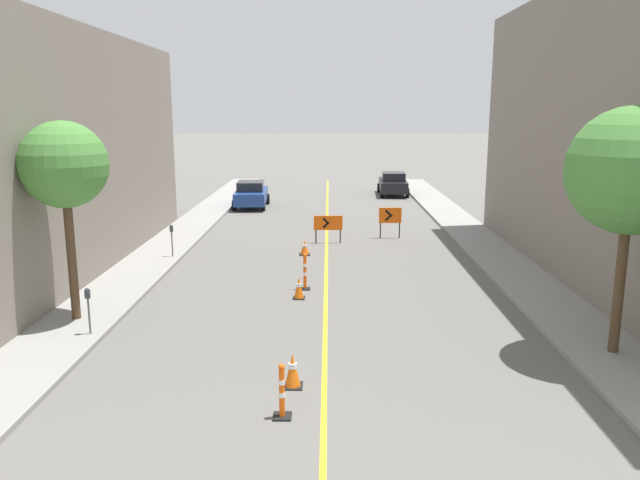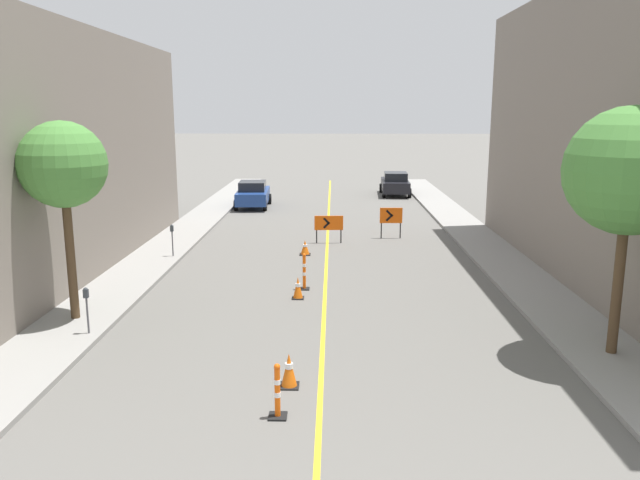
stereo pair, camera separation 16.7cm
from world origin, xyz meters
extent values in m
cube|color=gold|center=(0.00, 23.87, 0.00)|extent=(0.12, 47.73, 0.01)
cube|color=gray|center=(-6.81, 23.87, 0.07)|extent=(2.17, 47.73, 0.13)
cube|color=gray|center=(6.81, 23.87, 0.07)|extent=(2.17, 47.73, 0.13)
cube|color=slate|center=(-10.90, 16.68, 4.29)|extent=(6.00, 22.96, 8.57)
cube|color=black|center=(-0.68, 8.33, 0.01)|extent=(0.42, 0.42, 0.03)
cone|color=orange|center=(-0.68, 8.33, 0.39)|extent=(0.34, 0.34, 0.72)
cylinder|color=white|center=(-0.68, 8.33, 0.48)|extent=(0.18, 0.18, 0.12)
cube|color=black|center=(-0.84, 14.68, 0.01)|extent=(0.38, 0.38, 0.03)
cone|color=orange|center=(-0.84, 14.68, 0.36)|extent=(0.30, 0.30, 0.66)
cylinder|color=white|center=(-0.84, 14.68, 0.44)|extent=(0.16, 0.16, 0.11)
cube|color=black|center=(-0.89, 20.69, 0.01)|extent=(0.44, 0.44, 0.03)
cone|color=orange|center=(-0.89, 20.69, 0.32)|extent=(0.35, 0.35, 0.57)
cylinder|color=white|center=(-0.89, 20.69, 0.38)|extent=(0.18, 0.18, 0.09)
cube|color=black|center=(-0.80, 6.97, 0.02)|extent=(0.36, 0.36, 0.04)
cylinder|color=#EF560C|center=(-0.80, 6.97, 0.52)|extent=(0.11, 0.11, 0.97)
cylinder|color=white|center=(-0.80, 6.97, 0.47)|extent=(0.12, 0.12, 0.10)
cylinder|color=white|center=(-0.80, 6.97, 0.73)|extent=(0.12, 0.12, 0.10)
sphere|color=#EF560C|center=(-0.80, 6.97, 1.04)|extent=(0.12, 0.12, 0.12)
cube|color=black|center=(-0.69, 15.71, 0.02)|extent=(0.34, 0.34, 0.04)
cylinder|color=#EF560C|center=(-0.69, 15.71, 0.58)|extent=(0.11, 0.11, 1.09)
cylinder|color=white|center=(-0.69, 15.71, 0.53)|extent=(0.12, 0.12, 0.11)
cylinder|color=white|center=(-0.69, 15.71, 0.82)|extent=(0.12, 0.12, 0.11)
sphere|color=#EF560C|center=(-0.69, 15.71, 1.16)|extent=(0.12, 0.12, 0.12)
cube|color=#EF560C|center=(0.06, 23.00, 0.91)|extent=(1.27, 0.12, 0.64)
cube|color=black|center=(-0.03, 22.96, 1.00)|extent=(0.31, 0.03, 0.31)
cube|color=black|center=(-0.03, 22.96, 0.82)|extent=(0.31, 0.03, 0.31)
cylinder|color=black|center=(-0.47, 23.00, 0.29)|extent=(0.06, 0.06, 0.59)
cylinder|color=black|center=(0.60, 23.00, 0.29)|extent=(0.06, 0.06, 0.59)
cube|color=#EF560C|center=(2.91, 24.11, 1.06)|extent=(1.03, 0.07, 0.71)
cube|color=black|center=(2.83, 24.07, 1.16)|extent=(0.34, 0.02, 0.34)
cube|color=black|center=(2.83, 24.07, 0.96)|extent=(0.34, 0.02, 0.34)
cylinder|color=black|center=(2.47, 24.11, 0.35)|extent=(0.06, 0.06, 0.71)
cylinder|color=black|center=(3.35, 24.11, 0.35)|extent=(0.06, 0.06, 0.71)
cube|color=navy|center=(-4.60, 33.29, 0.68)|extent=(2.00, 4.38, 0.72)
cube|color=black|center=(-4.60, 33.07, 1.31)|extent=(1.62, 2.01, 0.55)
cylinder|color=black|center=(-5.45, 34.62, 0.32)|extent=(0.25, 0.65, 0.64)
cylinder|color=black|center=(-3.74, 34.62, 0.32)|extent=(0.25, 0.65, 0.64)
cylinder|color=black|center=(-5.45, 31.95, 0.32)|extent=(0.25, 0.65, 0.64)
cylinder|color=black|center=(-3.74, 31.95, 0.32)|extent=(0.25, 0.65, 0.64)
cube|color=black|center=(4.53, 38.91, 0.68)|extent=(1.98, 4.37, 0.72)
cube|color=black|center=(4.53, 38.69, 1.31)|extent=(1.61, 2.00, 0.55)
cylinder|color=black|center=(3.67, 40.24, 0.32)|extent=(0.25, 0.65, 0.64)
cylinder|color=black|center=(5.38, 40.24, 0.32)|extent=(0.25, 0.65, 0.64)
cylinder|color=black|center=(3.67, 37.58, 0.32)|extent=(0.25, 0.65, 0.64)
cylinder|color=black|center=(5.38, 37.58, 0.32)|extent=(0.25, 0.65, 0.64)
cylinder|color=#4C4C51|center=(-6.08, 11.12, 0.61)|extent=(0.05, 0.05, 0.96)
cube|color=#33383D|center=(-6.08, 11.12, 1.20)|extent=(0.12, 0.10, 0.22)
sphere|color=#33383D|center=(-6.08, 11.12, 1.31)|extent=(0.11, 0.11, 0.11)
cylinder|color=#4C4C51|center=(-6.08, 19.80, 0.63)|extent=(0.05, 0.05, 0.99)
cube|color=#33383D|center=(-6.08, 19.80, 1.24)|extent=(0.12, 0.10, 0.22)
sphere|color=#33383D|center=(-6.08, 19.80, 1.35)|extent=(0.11, 0.11, 0.11)
cylinder|color=#4C3823|center=(-6.92, 12.34, 1.83)|extent=(0.24, 0.24, 3.39)
sphere|color=#478438|center=(-6.92, 12.34, 4.39)|extent=(2.31, 2.31, 2.31)
cylinder|color=#4C3823|center=(6.92, 10.11, 1.75)|extent=(0.24, 0.24, 3.24)
sphere|color=#478438|center=(6.92, 10.11, 4.47)|extent=(2.92, 2.92, 2.92)
camera|label=1|loc=(0.08, -4.08, 5.82)|focal=35.00mm
camera|label=2|loc=(0.25, -4.08, 5.82)|focal=35.00mm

